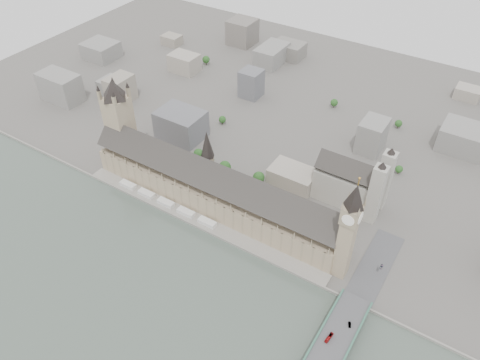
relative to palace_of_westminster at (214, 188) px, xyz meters
The scene contains 15 objects.
ground 30.06m from the palace_of_westminster, 90.00° to the right, with size 900.00×900.00×0.00m, color #595651.
river_thames 186.09m from the palace_of_westminster, 90.00° to the right, with size 600.00×600.00×0.00m, color #4F5D54.
embankment_wall 40.67m from the palace_of_westminster, 90.00° to the right, with size 600.00×1.50×3.00m, color gray.
river_terrace 34.80m from the palace_of_westminster, 90.00° to the right, with size 270.00×15.00×2.00m, color gray.
terrace_tents 51.60m from the palace_of_westminster, 146.28° to the right, with size 118.00×7.00×4.00m.
palace_of_westminster is the anchor object (origin of this frame).
elizabeth_tower 142.94m from the palace_of_westminster, ahead, with size 17.00×17.00×107.50m.
victoria_tower 126.41m from the palace_of_westminster, behind, with size 30.00×30.00×100.00m.
central_tower 37.14m from the palace_of_westminster, 147.79° to the left, with size 13.00×13.00×48.00m.
westminster_abbey 134.09m from the palace_of_westminster, 34.17° to the left, with size 68.00×36.00×64.00m.
city_skyline_inland 225.33m from the palace_of_westminster, 90.00° to the left, with size 720.00×360.00×38.00m, color gray, non-canonical shape.
park_trees 44.22m from the palace_of_westminster, 103.94° to the left, with size 110.00×30.00×15.00m, color #224E1C, non-canonical shape.
red_bus_north 177.66m from the palace_of_westminster, 26.98° to the right, with size 2.23×9.55×2.66m, color #AB1314.
car_silver 178.11m from the palace_of_westminster, 20.39° to the right, with size 1.73×4.96×1.63m, color gray.
car_approach 168.63m from the palace_of_westminster, ahead, with size 2.12×5.22×1.51m, color gray.
Camera 1 is at (200.71, -250.57, 322.82)m, focal length 35.00 mm.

